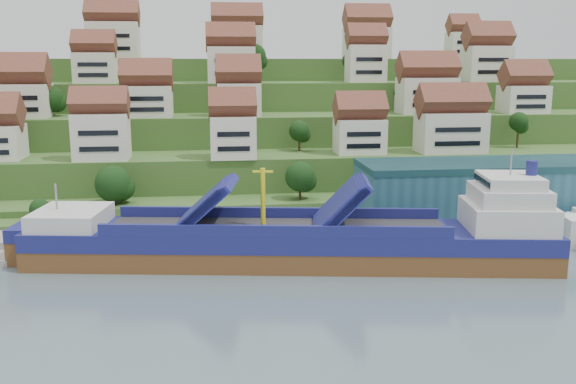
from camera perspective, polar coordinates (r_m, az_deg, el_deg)
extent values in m
plane|color=slate|center=(99.48, -3.54, -6.24)|extent=(300.00, 300.00, 0.00)
cube|color=gray|center=(116.27, 5.87, -3.09)|extent=(180.00, 14.00, 2.20)
cube|color=#2D4C1E|center=(182.86, -5.26, 2.58)|extent=(260.00, 128.00, 4.00)
cube|color=#2D4C1E|center=(187.30, -5.34, 3.88)|extent=(260.00, 118.00, 11.00)
cube|color=#2D4C1E|center=(194.82, -5.43, 5.21)|extent=(260.00, 102.00, 18.00)
cube|color=#2D4C1E|center=(202.43, -5.52, 6.44)|extent=(260.00, 86.00, 25.00)
cube|color=#2D4C1E|center=(211.16, -5.61, 7.47)|extent=(260.00, 68.00, 31.00)
cube|color=silver|center=(133.53, -16.25, 4.75)|extent=(10.74, 7.03, 9.22)
cube|color=silver|center=(130.90, -4.92, 4.88)|extent=(9.10, 7.62, 8.51)
cube|color=silver|center=(138.15, 6.37, 4.95)|extent=(10.24, 7.73, 7.30)
cube|color=silver|center=(143.33, 14.25, 5.16)|extent=(14.12, 8.26, 8.55)
cube|color=silver|center=(155.69, -22.17, 7.52)|extent=(9.72, 8.98, 7.39)
cube|color=silver|center=(149.16, -12.39, 7.88)|extent=(11.05, 7.90, 6.96)
cube|color=silver|center=(149.07, -4.41, 8.19)|extent=(9.82, 8.56, 7.41)
cube|color=silver|center=(159.02, 12.21, 8.37)|extent=(13.44, 8.18, 8.50)
cube|color=silver|center=(167.24, 20.17, 7.75)|extent=(10.42, 8.04, 6.59)
cube|color=silver|center=(168.36, -16.76, 10.51)|extent=(10.04, 7.30, 7.41)
cube|color=silver|center=(163.64, -5.09, 11.18)|extent=(11.70, 7.79, 8.85)
cube|color=silver|center=(169.23, 6.93, 11.25)|extent=(9.60, 7.14, 9.42)
cube|color=silver|center=(181.94, 17.22, 10.82)|extent=(11.66, 8.47, 9.26)
cube|color=silver|center=(183.46, -15.26, 12.86)|extent=(13.61, 7.51, 9.61)
cube|color=silver|center=(183.96, -4.53, 13.12)|extent=(13.61, 8.15, 8.96)
cube|color=silver|center=(190.39, 7.01, 12.98)|extent=(12.55, 8.73, 8.74)
cube|color=silver|center=(202.59, 15.23, 12.44)|extent=(8.65, 7.05, 7.73)
ellipsoid|color=#153712|center=(123.87, 1.08, 1.38)|extent=(5.83, 5.83, 5.83)
ellipsoid|color=#153712|center=(124.22, -15.27, 0.70)|extent=(6.87, 6.87, 6.87)
ellipsoid|color=#153712|center=(150.87, 16.37, 5.35)|extent=(4.91, 4.91, 4.91)
ellipsoid|color=#153712|center=(154.96, 19.82, 5.91)|extent=(4.33, 4.33, 4.33)
ellipsoid|color=#153712|center=(140.41, 1.01, 5.45)|extent=(4.53, 4.53, 4.53)
ellipsoid|color=#153712|center=(161.90, 10.31, 8.65)|extent=(5.44, 5.44, 5.44)
ellipsoid|color=#153712|center=(160.43, -23.42, 7.72)|extent=(5.88, 5.88, 5.88)
ellipsoid|color=#153712|center=(156.81, -20.34, 7.76)|extent=(6.04, 6.04, 6.04)
ellipsoid|color=#153712|center=(168.21, -3.05, 12.00)|extent=(6.22, 6.22, 6.22)
ellipsoid|color=#153712|center=(174.70, 5.59, 11.54)|extent=(4.56, 4.56, 4.56)
ellipsoid|color=#153712|center=(120.04, -21.19, -1.42)|extent=(3.62, 3.62, 3.62)
cube|color=#27586A|center=(127.70, 19.86, 0.41)|extent=(60.00, 15.00, 10.00)
cylinder|color=gray|center=(109.89, 5.49, -1.20)|extent=(0.16, 0.16, 8.00)
cube|color=maroon|center=(109.29, 5.84, 0.65)|extent=(1.20, 0.05, 0.80)
cube|color=brown|center=(98.55, 0.18, -5.78)|extent=(80.21, 24.30, 5.08)
cube|color=navy|center=(97.60, 0.18, -3.89)|extent=(80.22, 24.43, 2.64)
cube|color=silver|center=(103.44, -18.75, -2.18)|extent=(11.83, 13.02, 2.64)
cube|color=#262628|center=(97.33, -1.02, -3.13)|extent=(51.81, 18.10, 0.30)
cube|color=navy|center=(97.69, -7.59, -1.10)|extent=(9.26, 12.26, 7.03)
cube|color=navy|center=(96.51, 4.41, -1.18)|extent=(8.88, 12.20, 7.43)
cylinder|color=yellow|center=(96.42, -2.24, -0.55)|extent=(0.81, 0.81, 9.15)
cube|color=silver|center=(101.27, 18.92, -2.06)|extent=(13.84, 13.33, 4.07)
cube|color=silver|center=(100.59, 19.04, -0.26)|extent=(11.64, 11.81, 2.54)
cube|color=silver|center=(100.19, 19.12, 0.93)|extent=(9.45, 10.29, 1.83)
cylinder|color=navy|center=(100.83, 20.84, 1.99)|extent=(1.86, 1.86, 2.24)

